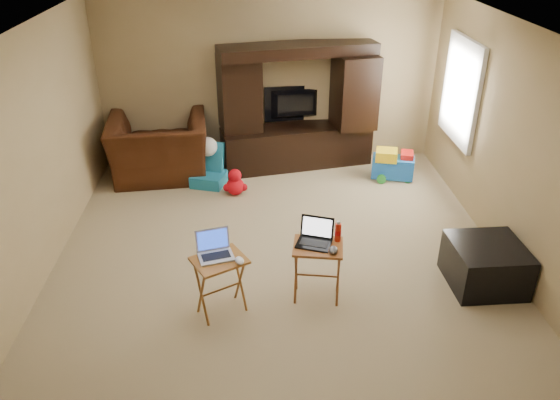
{
  "coord_description": "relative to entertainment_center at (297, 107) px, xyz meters",
  "views": [
    {
      "loc": [
        -0.29,
        -5.22,
        3.5
      ],
      "look_at": [
        0.0,
        -0.2,
        0.8
      ],
      "focal_mm": 35.0,
      "sensor_mm": 36.0,
      "label": 1
    }
  ],
  "objects": [
    {
      "name": "child_rocker",
      "position": [
        -1.3,
        -0.61,
        -0.62
      ],
      "size": [
        0.57,
        0.61,
        0.59
      ],
      "primitive_type": null,
      "rotation": [
        0.0,
        0.0,
        -0.29
      ],
      "color": "teal",
      "rests_on": "floor"
    },
    {
      "name": "tray_table_left",
      "position": [
        -1.02,
        -3.43,
        -0.61
      ],
      "size": [
        0.6,
        0.56,
        0.61
      ],
      "primitive_type": "cube",
      "rotation": [
        0.0,
        0.0,
        0.5
      ],
      "color": "#A46427",
      "rests_on": "floor"
    },
    {
      "name": "mouse_left",
      "position": [
        -0.83,
        -3.5,
        -0.28
      ],
      "size": [
        0.11,
        0.14,
        0.05
      ],
      "primitive_type": "ellipsoid",
      "rotation": [
        0.0,
        0.0,
        0.27
      ],
      "color": "white",
      "rests_on": "tray_table_left"
    },
    {
      "name": "plush_toy",
      "position": [
        -0.92,
        -0.94,
        -0.73
      ],
      "size": [
        0.34,
        0.29,
        0.38
      ],
      "primitive_type": null,
      "color": "red",
      "rests_on": "floor"
    },
    {
      "name": "water_bottle",
      "position": [
        0.13,
        -3.18,
        -0.2
      ],
      "size": [
        0.06,
        0.06,
        0.19
      ],
      "primitive_type": "cylinder",
      "color": "red",
      "rests_on": "tray_table_right"
    },
    {
      "name": "window_pane",
      "position": [
        2.08,
        -0.89,
        0.48
      ],
      "size": [
        0.0,
        1.2,
        1.2
      ],
      "primitive_type": "plane",
      "rotation": [
        1.57,
        0.0,
        -1.57
      ],
      "color": "white",
      "rests_on": "ground"
    },
    {
      "name": "recliner",
      "position": [
        -2.01,
        -0.31,
        -0.48
      ],
      "size": [
        1.47,
        1.31,
        0.89
      ],
      "primitive_type": "imported",
      "rotation": [
        0.0,
        0.0,
        3.24
      ],
      "color": "#401C0D",
      "rests_on": "floor"
    },
    {
      "name": "wall_right",
      "position": [
        2.1,
        -2.44,
        0.33
      ],
      "size": [
        0.0,
        5.5,
        5.5
      ],
      "primitive_type": "plane",
      "rotation": [
        1.57,
        0.0,
        -1.57
      ],
      "color": "tan",
      "rests_on": "ground"
    },
    {
      "name": "wall_left",
      "position": [
        -2.9,
        -2.44,
        0.33
      ],
      "size": [
        0.0,
        5.5,
        5.5
      ],
      "primitive_type": "plane",
      "rotation": [
        1.57,
        0.0,
        1.57
      ],
      "color": "tan",
      "rests_on": "ground"
    },
    {
      "name": "laptop_right",
      "position": [
        -0.11,
        -3.24,
        -0.18
      ],
      "size": [
        0.4,
        0.36,
        0.24
      ],
      "primitive_type": "cube",
      "rotation": [
        0.0,
        0.0,
        -0.34
      ],
      "color": "black",
      "rests_on": "tray_table_right"
    },
    {
      "name": "push_toy",
      "position": [
        1.36,
        -0.55,
        -0.69
      ],
      "size": [
        0.69,
        0.57,
        0.45
      ],
      "primitive_type": null,
      "rotation": [
        0.0,
        0.0,
        -0.25
      ],
      "color": "blue",
      "rests_on": "floor"
    },
    {
      "name": "tray_table_right",
      "position": [
        -0.07,
        -3.26,
        -0.61
      ],
      "size": [
        0.53,
        0.46,
        0.62
      ],
      "primitive_type": "cube",
      "rotation": [
        0.0,
        0.0,
        -0.16
      ],
      "color": "#945523",
      "rests_on": "floor"
    },
    {
      "name": "window_frame",
      "position": [
        2.06,
        -0.89,
        0.48
      ],
      "size": [
        0.06,
        1.14,
        1.34
      ],
      "primitive_type": "cube",
      "color": "white",
      "rests_on": "ground"
    },
    {
      "name": "ottoman",
      "position": [
        1.7,
        -3.13,
        -0.69
      ],
      "size": [
        0.74,
        0.74,
        0.47
      ],
      "primitive_type": "cube",
      "rotation": [
        0.0,
        0.0,
        0.02
      ],
      "color": "black",
      "rests_on": "floor"
    },
    {
      "name": "wall_front",
      "position": [
        -0.4,
        -5.19,
        0.33
      ],
      "size": [
        5.0,
        0.0,
        5.0
      ],
      "primitive_type": "plane",
      "rotation": [
        -1.57,
        0.0,
        0.0
      ],
      "color": "tan",
      "rests_on": "ground"
    },
    {
      "name": "television",
      "position": [
        0.0,
        0.22,
        -0.04
      ],
      "size": [
        0.94,
        0.25,
        0.54
      ],
      "primitive_type": "imported",
      "rotation": [
        0.0,
        0.0,
        3.28
      ],
      "color": "black",
      "rests_on": "entertainment_center"
    },
    {
      "name": "floor",
      "position": [
        -0.4,
        -2.44,
        -0.92
      ],
      "size": [
        5.5,
        5.5,
        0.0
      ],
      "primitive_type": "plane",
      "color": "#C2B286",
      "rests_on": "ground"
    },
    {
      "name": "wall_back",
      "position": [
        -0.4,
        0.31,
        0.33
      ],
      "size": [
        5.0,
        0.0,
        5.0
      ],
      "primitive_type": "plane",
      "rotation": [
        1.57,
        0.0,
        0.0
      ],
      "color": "tan",
      "rests_on": "ground"
    },
    {
      "name": "ceiling",
      "position": [
        -0.4,
        -2.44,
        1.58
      ],
      "size": [
        5.5,
        5.5,
        0.0
      ],
      "primitive_type": "plane",
      "rotation": [
        3.14,
        0.0,
        0.0
      ],
      "color": "silver",
      "rests_on": "ground"
    },
    {
      "name": "entertainment_center",
      "position": [
        0.0,
        0.0,
        0.0
      ],
      "size": [
        2.31,
        1.0,
        1.84
      ],
      "primitive_type": "cube",
      "rotation": [
        0.0,
        0.0,
        0.2
      ],
      "color": "black",
      "rests_on": "floor"
    },
    {
      "name": "laptop_left",
      "position": [
        -1.05,
        -3.4,
        -0.18
      ],
      "size": [
        0.38,
        0.34,
        0.24
      ],
      "primitive_type": "cube",
      "rotation": [
        0.0,
        0.0,
        0.26
      ],
      "color": "#BCBBC0",
      "rests_on": "tray_table_left"
    },
    {
      "name": "mouse_right",
      "position": [
        0.06,
        -3.38,
        -0.27
      ],
      "size": [
        0.11,
        0.14,
        0.05
      ],
      "primitive_type": "ellipsoid",
      "rotation": [
        0.0,
        0.0,
        -0.23
      ],
      "color": "#3C3C40",
      "rests_on": "tray_table_right"
    }
  ]
}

